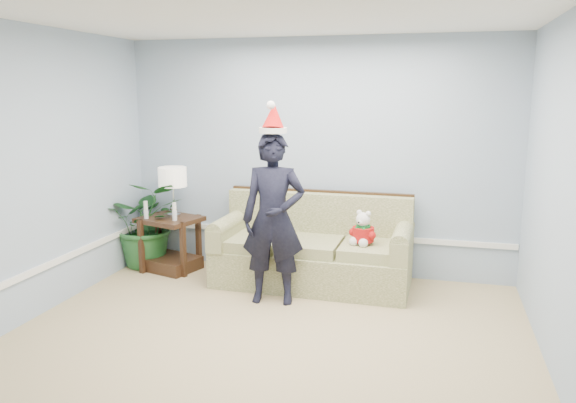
# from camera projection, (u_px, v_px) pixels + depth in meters

# --- Properties ---
(room_shell) EXTENTS (4.54, 5.04, 2.74)m
(room_shell) POSITION_uv_depth(u_px,v_px,m) (244.00, 196.00, 4.07)
(room_shell) COLOR tan
(room_shell) RESTS_ON ground
(wainscot_trim) EXTENTS (4.49, 4.99, 0.06)m
(wainscot_trim) POSITION_uv_depth(u_px,v_px,m) (174.00, 257.00, 5.66)
(wainscot_trim) COLOR white
(wainscot_trim) RESTS_ON room_shell
(sofa) EXTENTS (2.13, 0.94, 0.99)m
(sofa) POSITION_uv_depth(u_px,v_px,m) (313.00, 252.00, 6.20)
(sofa) COLOR #5B652F
(sofa) RESTS_ON room_shell
(side_table) EXTENTS (0.79, 0.72, 0.64)m
(side_table) POSITION_uv_depth(u_px,v_px,m) (171.00, 249.00, 6.68)
(side_table) COLOR #3E2116
(side_table) RESTS_ON room_shell
(table_lamp) EXTENTS (0.33, 0.33, 0.59)m
(table_lamp) POSITION_uv_depth(u_px,v_px,m) (173.00, 179.00, 6.57)
(table_lamp) COLOR silver
(table_lamp) RESTS_ON side_table
(candle_pair) EXTENTS (0.42, 0.05, 0.21)m
(candle_pair) POSITION_uv_depth(u_px,v_px,m) (160.00, 211.00, 6.47)
(candle_pair) COLOR silver
(candle_pair) RESTS_ON side_table
(houseplant) EXTENTS (1.14, 1.05, 1.07)m
(houseplant) POSITION_uv_depth(u_px,v_px,m) (148.00, 223.00, 6.79)
(houseplant) COLOR #205826
(houseplant) RESTS_ON room_shell
(man) EXTENTS (0.68, 0.49, 1.71)m
(man) POSITION_uv_depth(u_px,v_px,m) (273.00, 219.00, 5.55)
(man) COLOR black
(man) RESTS_ON room_shell
(santa_hat) EXTENTS (0.30, 0.33, 0.32)m
(santa_hat) POSITION_uv_depth(u_px,v_px,m) (273.00, 119.00, 5.38)
(santa_hat) COLOR silver
(santa_hat) RESTS_ON man
(teddy_bear) EXTENTS (0.29, 0.29, 0.37)m
(teddy_bear) POSITION_uv_depth(u_px,v_px,m) (363.00, 232.00, 5.85)
(teddy_bear) COLOR silver
(teddy_bear) RESTS_ON sofa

